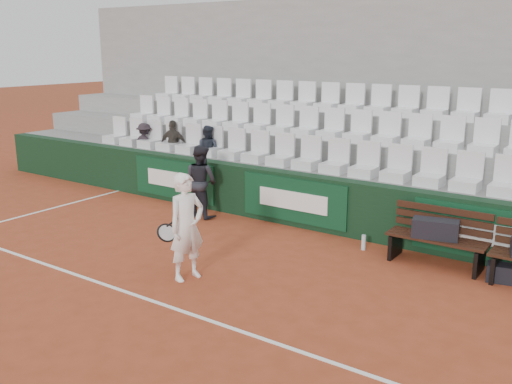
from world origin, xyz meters
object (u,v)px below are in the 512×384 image
at_px(bench_left, 436,251).
at_px(spectator_a, 144,125).
at_px(spectator_b, 173,125).
at_px(spectator_c, 207,130).
at_px(sports_bag_ground, 502,273).
at_px(water_bottle_near, 364,242).
at_px(tennis_player, 187,227).
at_px(sports_bag_left, 435,229).
at_px(ball_kid, 201,181).
at_px(water_bottle_far, 504,274).

height_order(bench_left, spectator_a, spectator_a).
height_order(spectator_b, spectator_c, spectator_b).
xyz_separation_m(sports_bag_ground, spectator_b, (-7.39, 1.15, 1.44)).
relative_size(water_bottle_near, tennis_player, 0.16).
relative_size(sports_bag_left, sports_bag_ground, 1.60).
distance_m(water_bottle_near, ball_kid, 3.52).
height_order(water_bottle_far, ball_kid, ball_kid).
height_order(sports_bag_left, sports_bag_ground, sports_bag_left).
xyz_separation_m(sports_bag_ground, water_bottle_far, (0.04, -0.01, -0.00)).
xyz_separation_m(water_bottle_far, tennis_player, (-3.83, -2.46, 0.66)).
bearing_deg(water_bottle_near, spectator_a, 170.20).
xyz_separation_m(bench_left, water_bottle_near, (-1.20, 0.00, -0.10)).
bearing_deg(water_bottle_far, tennis_player, -147.25).
height_order(bench_left, water_bottle_near, bench_left).
relative_size(water_bottle_near, spectator_c, 0.23).
xyz_separation_m(sports_bag_ground, tennis_player, (-3.80, -2.48, 0.65)).
distance_m(bench_left, spectator_a, 7.51).
bearing_deg(sports_bag_ground, spectator_a, 172.12).
bearing_deg(water_bottle_near, spectator_b, 168.50).
height_order(bench_left, sports_bag_left, sports_bag_left).
relative_size(sports_bag_left, spectator_b, 0.60).
bearing_deg(water_bottle_near, spectator_c, 165.87).
relative_size(sports_bag_ground, spectator_c, 0.39).
relative_size(sports_bag_left, water_bottle_far, 2.70).
xyz_separation_m(ball_kid, spectator_b, (-1.73, 1.11, 0.85)).
xyz_separation_m(sports_bag_ground, ball_kid, (-5.66, 0.05, 0.59)).
height_order(ball_kid, spectator_c, spectator_c).
height_order(water_bottle_far, tennis_player, tennis_player).
bearing_deg(spectator_a, bench_left, 169.44).
xyz_separation_m(sports_bag_left, water_bottle_near, (-1.18, 0.04, -0.47)).
height_order(water_bottle_far, spectator_c, spectator_c).
height_order(tennis_player, spectator_a, spectator_a).
xyz_separation_m(sports_bag_left, spectator_b, (-6.38, 1.10, 0.97)).
distance_m(tennis_player, spectator_a, 5.85).
height_order(bench_left, spectator_c, spectator_c).
bearing_deg(spectator_a, sports_bag_left, 169.11).
bearing_deg(tennis_player, spectator_b, 134.74).
xyz_separation_m(sports_bag_ground, water_bottle_near, (-2.19, 0.09, -0.00)).
bearing_deg(sports_bag_ground, water_bottle_near, 177.54).
distance_m(water_bottle_far, spectator_b, 7.66).
relative_size(bench_left, spectator_c, 1.37).
distance_m(sports_bag_ground, water_bottle_near, 2.20).
height_order(sports_bag_left, water_bottle_far, sports_bag_left).
bearing_deg(water_bottle_far, ball_kid, 179.40).
relative_size(bench_left, sports_bag_ground, 3.54).
xyz_separation_m(bench_left, spectator_a, (-7.33, 1.06, 1.28)).
relative_size(water_bottle_far, tennis_player, 0.16).
distance_m(bench_left, sports_bag_left, 0.37).
xyz_separation_m(sports_bag_left, spectator_c, (-5.38, 1.10, 0.95)).
height_order(sports_bag_ground, tennis_player, tennis_player).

